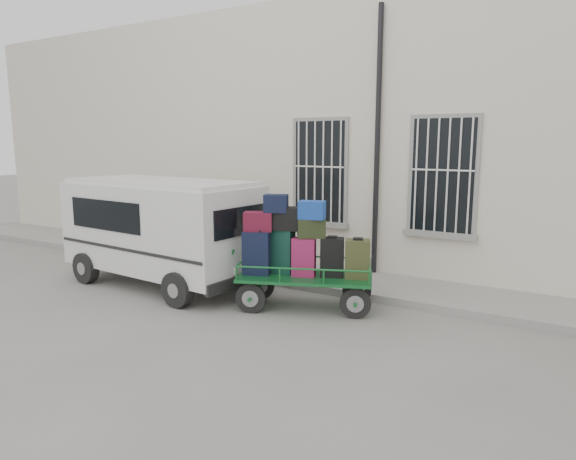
{
  "coord_description": "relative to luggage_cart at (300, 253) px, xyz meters",
  "views": [
    {
      "loc": [
        4.89,
        -7.16,
        2.9
      ],
      "look_at": [
        -0.03,
        1.0,
        1.26
      ],
      "focal_mm": 32.0,
      "sensor_mm": 36.0,
      "label": 1
    }
  ],
  "objects": [
    {
      "name": "van",
      "position": [
        -3.2,
        -0.11,
        0.24
      ],
      "size": [
        4.39,
        2.19,
        2.15
      ],
      "rotation": [
        0.0,
        0.0,
        -0.07
      ],
      "color": "silver",
      "rests_on": "ground"
    },
    {
      "name": "building",
      "position": [
        -0.58,
        5.09,
        2.01
      ],
      "size": [
        24.0,
        5.15,
        6.0
      ],
      "color": "beige",
      "rests_on": "ground"
    },
    {
      "name": "sidewalk",
      "position": [
        -0.58,
        1.79,
        -0.92
      ],
      "size": [
        24.0,
        1.7,
        0.15
      ],
      "primitive_type": "cube",
      "color": "gray",
      "rests_on": "ground"
    },
    {
      "name": "ground",
      "position": [
        -0.58,
        -0.41,
        -0.99
      ],
      "size": [
        80.0,
        80.0,
        0.0
      ],
      "primitive_type": "plane",
      "color": "slate",
      "rests_on": "ground"
    },
    {
      "name": "luggage_cart",
      "position": [
        0.0,
        0.0,
        0.0
      ],
      "size": [
        2.72,
        1.83,
        2.0
      ],
      "rotation": [
        0.0,
        0.0,
        0.38
      ],
      "color": "black",
      "rests_on": "ground"
    }
  ]
}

